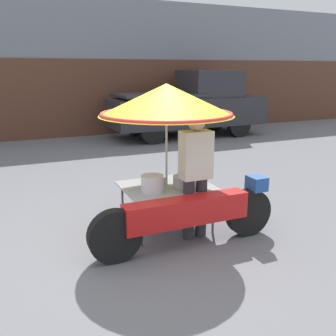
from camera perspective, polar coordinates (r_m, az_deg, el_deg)
name	(u,v)px	position (r m, az deg, el deg)	size (l,w,h in m)	color
ground_plane	(142,247)	(4.67, -3.91, -11.85)	(36.00, 36.00, 0.00)	slate
shopfront_building	(45,68)	(13.13, -18.20, 14.21)	(28.00, 2.06, 4.25)	gray
vendor_motorcycle_cart	(169,123)	(4.68, 0.21, 6.84)	(2.38, 1.71, 1.92)	black
vendor_person	(196,170)	(4.61, 4.23, -0.34)	(0.38, 0.22, 1.59)	#2D2D33
pickup_truck	(191,105)	(12.03, 3.50, 9.51)	(4.89, 1.77, 2.06)	black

